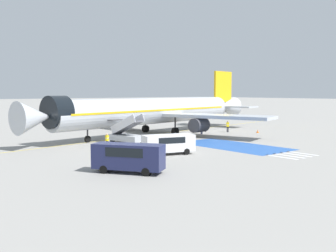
{
  "coord_description": "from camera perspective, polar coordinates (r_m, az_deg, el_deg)",
  "views": [
    {
      "loc": [
        -34.02,
        -46.56,
        6.35
      ],
      "look_at": [
        0.64,
        -4.1,
        1.53
      ],
      "focal_mm": 42.0,
      "sensor_mm": 36.0,
      "label": 1
    }
  ],
  "objects": [
    {
      "name": "service_van_1",
      "position": [
        30.89,
        -5.78,
        -4.3
      ],
      "size": [
        4.62,
        5.61,
        2.28
      ],
      "rotation": [
        0.0,
        0.0,
        0.6
      ],
      "color": "#1E234C",
      "rests_on": "ground_plane"
    },
    {
      "name": "ground_plane",
      "position": [
        58.02,
        -3.05,
        -1.27
      ],
      "size": [
        600.0,
        600.0,
        0.0
      ],
      "primitive_type": "plane",
      "color": "gray"
    },
    {
      "name": "apron_walkway_bar_0",
      "position": [
        39.79,
        16.18,
        -4.36
      ],
      "size": [
        0.44,
        3.6,
        0.01
      ],
      "primitive_type": "cube",
      "color": "silver",
      "rests_on": "ground_plane"
    },
    {
      "name": "ground_crew_1",
      "position": [
        58.9,
        4.9,
        -0.25
      ],
      "size": [
        0.48,
        0.35,
        1.67
      ],
      "rotation": [
        0.0,
        0.0,
        5.99
      ],
      "color": "#191E38",
      "rests_on": "ground_plane"
    },
    {
      "name": "service_van_0",
      "position": [
        39.69,
        0.06,
        -2.42
      ],
      "size": [
        5.53,
        3.36,
        2.0
      ],
      "rotation": [
        0.0,
        0.0,
        4.42
      ],
      "color": "silver",
      "rests_on": "ground_plane"
    },
    {
      "name": "apron_walkway_bar_2",
      "position": [
        41.77,
        18.05,
        -3.97
      ],
      "size": [
        0.44,
        3.6,
        0.01
      ],
      "primitive_type": "cube",
      "color": "silver",
      "rests_on": "ground_plane"
    },
    {
      "name": "traffic_cone_1",
      "position": [
        53.75,
        1.53,
        -1.5
      ],
      "size": [
        0.44,
        0.44,
        0.49
      ],
      "color": "orange",
      "rests_on": "ground_plane"
    },
    {
      "name": "ground_crew_0",
      "position": [
        62.52,
        5.49,
        0.09
      ],
      "size": [
        0.48,
        0.44,
        1.74
      ],
      "rotation": [
        0.0,
        0.0,
        0.61
      ],
      "color": "black",
      "rests_on": "ground_plane"
    },
    {
      "name": "apron_walkway_bar_3",
      "position": [
        42.77,
        18.92,
        -3.78
      ],
      "size": [
        0.44,
        3.6,
        0.01
      ],
      "primitive_type": "cube",
      "color": "silver",
      "rests_on": "ground_plane"
    },
    {
      "name": "apron_stand_patch_blue",
      "position": [
        46.74,
        9.41,
        -2.85
      ],
      "size": [
        6.7,
        13.51,
        0.01
      ],
      "primitive_type": "cube",
      "color": "#2856A8",
      "rests_on": "ground_plane"
    },
    {
      "name": "fuel_tanker",
      "position": [
        79.18,
        -7.73,
        1.58
      ],
      "size": [
        10.08,
        2.69,
        3.32
      ],
      "rotation": [
        0.0,
        0.0,
        1.57
      ],
      "color": "#38383D",
      "rests_on": "ground_plane"
    },
    {
      "name": "ground_crew_2",
      "position": [
        62.19,
        8.66,
        0.05
      ],
      "size": [
        0.48,
        0.44,
        1.77
      ],
      "rotation": [
        0.0,
        0.0,
        2.53
      ],
      "color": "#2D2D33",
      "rests_on": "ground_plane"
    },
    {
      "name": "apron_walkway_bar_1",
      "position": [
        40.77,
        17.14,
        -4.16
      ],
      "size": [
        0.44,
        3.6,
        0.01
      ],
      "primitive_type": "cube",
      "color": "silver",
      "rests_on": "ground_plane"
    },
    {
      "name": "traffic_cone_0",
      "position": [
        62.17,
        12.88,
        -0.74
      ],
      "size": [
        0.44,
        0.44,
        0.49
      ],
      "color": "orange",
      "rests_on": "ground_plane"
    },
    {
      "name": "boarding_stairs_forward",
      "position": [
        48.39,
        -5.96,
        -1.41
      ],
      "size": [
        3.02,
        5.49,
        3.71
      ],
      "rotation": [
        0.0,
        0.0,
        0.18
      ],
      "color": "#ADB2BA",
      "rests_on": "ground_plane"
    },
    {
      "name": "ground_crew_3",
      "position": [
        45.06,
        -8.83,
        -1.96
      ],
      "size": [
        0.48,
        0.37,
        1.62
      ],
      "rotation": [
        0.0,
        0.0,
        3.53
      ],
      "color": "#191E38",
      "rests_on": "ground_plane"
    },
    {
      "name": "apron_leadline_yellow",
      "position": [
        58.24,
        -2.27,
        -1.24
      ],
      "size": [
        76.92,
        14.06,
        0.01
      ],
      "primitive_type": "cube",
      "rotation": [
        0.0,
        0.0,
        1.75
      ],
      "color": "gold",
      "rests_on": "ground_plane"
    },
    {
      "name": "baggage_cart",
      "position": [
        51.84,
        0.58,
        -1.73
      ],
      "size": [
        2.64,
        1.56,
        0.87
      ],
      "rotation": [
        0.0,
        0.0,
        4.74
      ],
      "color": "gray",
      "rests_on": "ground_plane"
    },
    {
      "name": "airliner",
      "position": [
        58.42,
        -1.86,
        2.19
      ],
      "size": [
        43.97,
        34.1,
        10.02
      ],
      "rotation": [
        0.0,
        0.0,
        1.75
      ],
      "color": "#B7BCC4",
      "rests_on": "ground_plane"
    }
  ]
}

